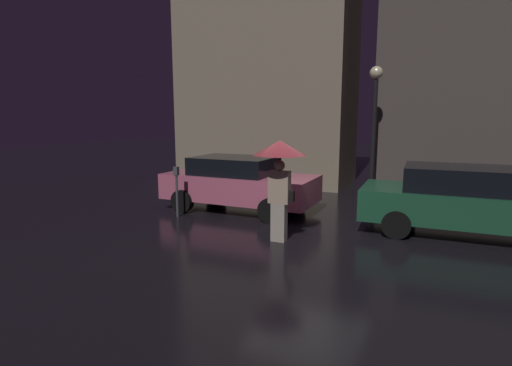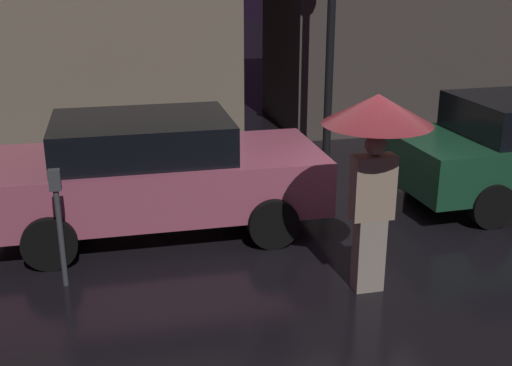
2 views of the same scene
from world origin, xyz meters
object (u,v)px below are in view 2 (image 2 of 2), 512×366
object	(u,v)px
parking_meter	(59,216)
street_lamp_near	(332,3)
parked_car_pink	(154,172)
pedestrian_with_umbrella	(376,137)

from	to	relation	value
parking_meter	street_lamp_near	bearing A→B (deg)	42.33
parked_car_pink	parking_meter	world-z (taller)	parked_car_pink
parking_meter	street_lamp_near	size ratio (longest dim) A/B	0.33
parked_car_pink	parking_meter	size ratio (longest dim) A/B	3.19
pedestrian_with_umbrella	street_lamp_near	distance (m)	4.93
parked_car_pink	street_lamp_near	bearing A→B (deg)	38.55
pedestrian_with_umbrella	parking_meter	distance (m)	3.37
pedestrian_with_umbrella	street_lamp_near	size ratio (longest dim) A/B	0.53
parking_meter	street_lamp_near	distance (m)	6.09
parked_car_pink	street_lamp_near	xyz separation A→B (m)	(3.19, 2.54, 1.89)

